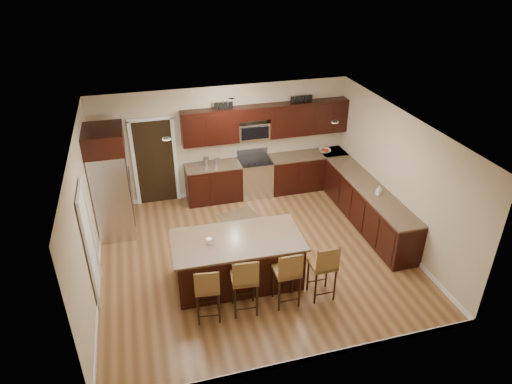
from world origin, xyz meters
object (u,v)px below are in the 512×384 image
object	(u,v)px
stool_mid	(245,279)
stool_extra	(324,266)
island	(238,261)
stool_left	(207,288)
range	(255,177)
refrigerator	(110,182)
stool_right	(288,272)

from	to	relation	value
stool_mid	stool_extra	size ratio (longest dim) A/B	1.02
island	stool_left	size ratio (longest dim) A/B	2.22
range	stool_mid	size ratio (longest dim) A/B	0.98
stool_mid	stool_extra	bearing A→B (deg)	5.26
range	refrigerator	xyz separation A→B (m)	(-3.30, -0.80, 0.73)
island	refrigerator	size ratio (longest dim) A/B	1.00
range	stool_right	size ratio (longest dim) A/B	0.99
stool_left	stool_right	bearing A→B (deg)	7.07
range	stool_left	distance (m)	4.36
island	stool_right	bearing A→B (deg)	-50.00
stool_left	stool_right	xyz separation A→B (m)	(1.36, -0.00, 0.04)
stool_right	refrigerator	world-z (taller)	refrigerator
range	stool_right	xyz separation A→B (m)	(-0.51, -3.94, 0.22)
stool_mid	range	bearing A→B (deg)	77.63
island	refrigerator	bearing A→B (deg)	134.70
refrigerator	stool_extra	world-z (taller)	refrigerator
island	stool_extra	bearing A→B (deg)	-30.92
island	stool_mid	world-z (taller)	stool_mid
island	range	bearing A→B (deg)	71.10
stool_left	stool_mid	world-z (taller)	stool_mid
island	refrigerator	world-z (taller)	refrigerator
range	stool_extra	xyz separation A→B (m)	(0.14, -3.94, 0.22)
stool_extra	stool_left	bearing A→B (deg)	179.86
stool_mid	refrigerator	distance (m)	3.78
island	stool_extra	world-z (taller)	stool_extra
range	island	distance (m)	3.31
stool_right	refrigerator	size ratio (longest dim) A/B	0.48
stool_mid	island	bearing A→B (deg)	90.01
stool_mid	refrigerator	bearing A→B (deg)	128.36
stool_left	refrigerator	bearing A→B (deg)	121.75
range	stool_left	xyz separation A→B (m)	(-1.87, -3.93, 0.19)
refrigerator	range	bearing A→B (deg)	13.60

